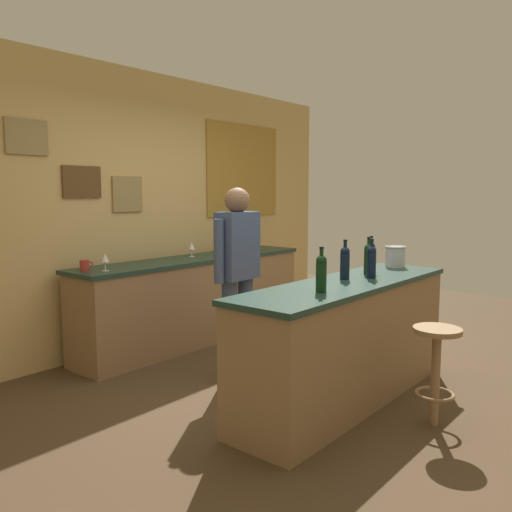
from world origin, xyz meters
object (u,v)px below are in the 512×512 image
(bartender, at_px, (237,270))
(wine_glass_b, at_px, (192,247))
(wine_glass_c, at_px, (245,242))
(coffee_mug, at_px, (85,265))
(wine_bottle_a, at_px, (321,272))
(bar_stool, at_px, (436,360))
(ice_bucket, at_px, (395,256))
(wine_glass_a, at_px, (105,258))
(wine_bottle_d, at_px, (368,258))
(wine_bottle_e, at_px, (371,256))
(wine_bottle_c, at_px, (371,260))
(wine_bottle_b, at_px, (345,262))

(bartender, distance_m, wine_glass_b, 1.30)
(wine_glass_c, distance_m, coffee_mug, 2.00)
(bartender, relative_size, wine_bottle_a, 5.29)
(bar_stool, height_order, ice_bucket, ice_bucket)
(wine_glass_a, bearing_deg, ice_bucket, -47.59)
(wine_bottle_a, xyz_separation_m, wine_glass_a, (-0.29, 2.03, -0.05))
(bar_stool, distance_m, ice_bucket, 1.33)
(bar_stool, relative_size, wine_glass_c, 4.39)
(wine_bottle_d, relative_size, wine_bottle_e, 1.00)
(wine_bottle_e, xyz_separation_m, coffee_mug, (-1.39, 2.02, -0.11))
(wine_bottle_c, relative_size, wine_glass_c, 1.97)
(bartender, relative_size, wine_bottle_e, 5.29)
(bartender, relative_size, wine_glass_c, 10.45)
(bartender, relative_size, bar_stool, 2.38)
(wine_bottle_a, xyz_separation_m, wine_bottle_c, (0.75, 0.02, 0.00))
(wine_glass_b, bearing_deg, wine_glass_a, -172.08)
(bartender, height_order, wine_bottle_c, bartender)
(bartender, height_order, wine_bottle_e, bartender)
(wine_glass_a, xyz_separation_m, wine_glass_b, (1.18, 0.16, 0.00))
(wine_bottle_a, relative_size, wine_glass_a, 1.97)
(bartender, bearing_deg, wine_bottle_c, -67.23)
(bartender, relative_size, coffee_mug, 12.96)
(wine_bottle_e, height_order, wine_glass_c, wine_bottle_e)
(bar_stool, height_order, wine_glass_c, wine_glass_c)
(coffee_mug, bearing_deg, ice_bucket, -47.95)
(ice_bucket, relative_size, wine_glass_b, 1.21)
(ice_bucket, height_order, wine_glass_c, ice_bucket)
(wine_bottle_e, bearing_deg, wine_bottle_c, -151.24)
(bartender, height_order, wine_glass_b, bartender)
(bartender, distance_m, wine_bottle_b, 0.93)
(wine_bottle_c, height_order, wine_glass_b, wine_bottle_c)
(wine_bottle_b, height_order, wine_bottle_d, same)
(wine_bottle_d, bearing_deg, bar_stool, -118.46)
(bar_stool, bearing_deg, wine_glass_b, 81.87)
(wine_glass_a, relative_size, wine_glass_c, 1.00)
(wine_glass_a, bearing_deg, wine_bottle_e, -55.62)
(bar_stool, distance_m, wine_glass_a, 2.81)
(wine_bottle_c, distance_m, wine_glass_b, 2.18)
(wine_bottle_c, relative_size, coffee_mug, 2.45)
(wine_glass_b, bearing_deg, bar_stool, -98.13)
(ice_bucket, bearing_deg, wine_bottle_e, 178.47)
(wine_bottle_e, bearing_deg, coffee_mug, 124.56)
(wine_glass_a, xyz_separation_m, coffee_mug, (-0.11, 0.15, -0.06))
(bartender, distance_m, ice_bucket, 1.43)
(wine_bottle_e, xyz_separation_m, wine_glass_b, (-0.10, 2.04, -0.05))
(wine_glass_a, relative_size, wine_glass_b, 1.00)
(wine_bottle_d, xyz_separation_m, wine_glass_b, (0.00, 2.07, -0.05))
(wine_bottle_a, height_order, wine_bottle_e, same)
(wine_bottle_a, distance_m, wine_bottle_b, 0.58)
(wine_bottle_d, distance_m, wine_glass_b, 2.08)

